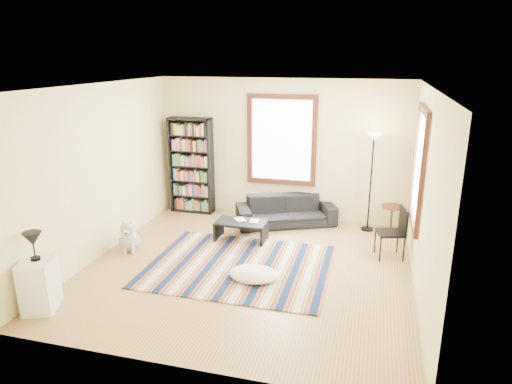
% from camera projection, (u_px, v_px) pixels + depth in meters
% --- Properties ---
extents(floor, '(5.00, 5.00, 0.10)m').
position_uv_depth(floor, '(248.00, 270.00, 7.22)').
color(floor, '#A78B4C').
rests_on(floor, ground).
extents(ceiling, '(5.00, 5.00, 0.10)m').
position_uv_depth(ceiling, '(247.00, 83.00, 6.38)').
color(ceiling, white).
rests_on(ceiling, floor).
extents(wall_back, '(5.00, 0.10, 2.80)m').
position_uv_depth(wall_back, '(282.00, 149.00, 9.16)').
color(wall_back, beige).
rests_on(wall_back, floor).
extents(wall_front, '(5.00, 0.10, 2.80)m').
position_uv_depth(wall_front, '(176.00, 250.00, 4.44)').
color(wall_front, beige).
rests_on(wall_front, floor).
extents(wall_left, '(0.10, 5.00, 2.80)m').
position_uv_depth(wall_left, '(97.00, 171.00, 7.43)').
color(wall_left, beige).
rests_on(wall_left, floor).
extents(wall_right, '(0.10, 5.00, 2.80)m').
position_uv_depth(wall_right, '(428.00, 195.00, 6.18)').
color(wall_right, beige).
rests_on(wall_right, floor).
extents(window_back, '(1.20, 0.06, 1.60)m').
position_uv_depth(window_back, '(281.00, 140.00, 9.03)').
color(window_back, white).
rests_on(window_back, wall_back).
extents(window_right, '(0.06, 1.20, 1.60)m').
position_uv_depth(window_right, '(419.00, 167.00, 6.88)').
color(window_right, white).
rests_on(window_right, wall_right).
extents(rug, '(2.84, 2.27, 0.02)m').
position_uv_depth(rug, '(239.00, 266.00, 7.24)').
color(rug, '#0D1F44').
rests_on(rug, floor).
extents(sofa, '(1.48, 2.06, 0.56)m').
position_uv_depth(sofa, '(286.00, 211.00, 8.97)').
color(sofa, black).
rests_on(sofa, floor).
extents(bookshelf, '(0.90, 0.30, 2.00)m').
position_uv_depth(bookshelf, '(191.00, 166.00, 9.53)').
color(bookshelf, black).
rests_on(bookshelf, floor).
extents(coffee_table, '(0.94, 0.58, 0.36)m').
position_uv_depth(coffee_table, '(241.00, 231.00, 8.22)').
color(coffee_table, black).
rests_on(coffee_table, floor).
extents(book_a, '(0.28, 0.27, 0.02)m').
position_uv_depth(book_a, '(236.00, 220.00, 8.19)').
color(book_a, beige).
rests_on(book_a, coffee_table).
extents(book_b, '(0.23, 0.18, 0.02)m').
position_uv_depth(book_b, '(250.00, 221.00, 8.17)').
color(book_b, beige).
rests_on(book_b, coffee_table).
extents(floor_cushion, '(0.80, 0.63, 0.19)m').
position_uv_depth(floor_cushion, '(254.00, 274.00, 6.78)').
color(floor_cushion, beige).
rests_on(floor_cushion, floor).
extents(floor_lamp, '(0.35, 0.35, 1.86)m').
position_uv_depth(floor_lamp, '(371.00, 183.00, 8.49)').
color(floor_lamp, black).
rests_on(floor_lamp, floor).
extents(side_table, '(0.45, 0.45, 0.54)m').
position_uv_depth(side_table, '(391.00, 219.00, 8.53)').
color(side_table, '#471B11').
rests_on(side_table, floor).
extents(folding_chair, '(0.51, 0.49, 0.86)m').
position_uv_depth(folding_chair, '(390.00, 233.00, 7.46)').
color(folding_chair, black).
rests_on(folding_chair, floor).
extents(white_cabinet, '(0.53, 0.60, 0.70)m').
position_uv_depth(white_cabinet, '(39.00, 284.00, 5.95)').
color(white_cabinet, white).
rests_on(white_cabinet, floor).
extents(table_lamp, '(0.24, 0.24, 0.38)m').
position_uv_depth(table_lamp, '(34.00, 246.00, 5.79)').
color(table_lamp, black).
rests_on(table_lamp, white_cabinet).
extents(dog, '(0.60, 0.68, 0.56)m').
position_uv_depth(dog, '(129.00, 235.00, 7.77)').
color(dog, '#B8B8B8').
rests_on(dog, floor).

